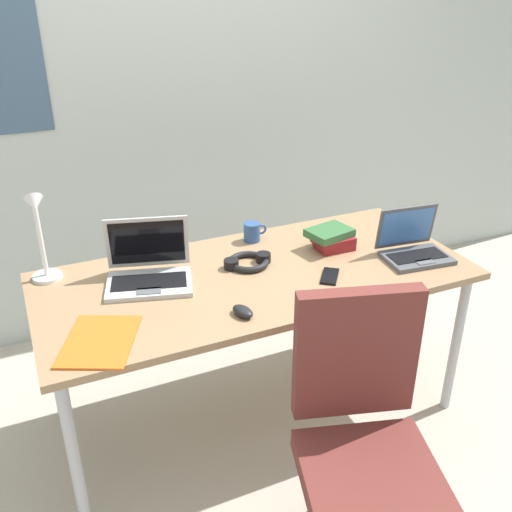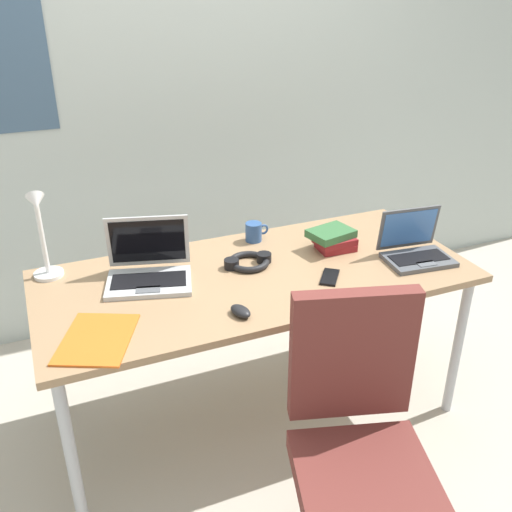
{
  "view_description": "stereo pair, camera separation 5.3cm",
  "coord_description": "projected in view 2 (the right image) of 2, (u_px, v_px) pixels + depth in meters",
  "views": [
    {
      "loc": [
        -0.86,
        -1.93,
        1.88
      ],
      "look_at": [
        0.0,
        0.0,
        0.82
      ],
      "focal_mm": 40.4,
      "sensor_mm": 36.0,
      "label": 1
    },
    {
      "loc": [
        -0.82,
        -1.95,
        1.88
      ],
      "look_at": [
        0.0,
        0.0,
        0.82
      ],
      "focal_mm": 40.4,
      "sensor_mm": 36.0,
      "label": 2
    }
  ],
  "objects": [
    {
      "name": "ground_plane",
      "position": [
        256.0,
        410.0,
        2.73
      ],
      "size": [
        12.0,
        12.0,
        0.0
      ],
      "primitive_type": "plane",
      "color": "#B7AD9E"
    },
    {
      "name": "wall_back",
      "position": [
        176.0,
        90.0,
        3.06
      ],
      "size": [
        6.0,
        0.13,
        2.6
      ],
      "color": "#B2BCB7",
      "rests_on": "ground_plane"
    },
    {
      "name": "desk",
      "position": [
        256.0,
        285.0,
        2.43
      ],
      "size": [
        1.8,
        0.8,
        0.74
      ],
      "color": "#9E7A56",
      "rests_on": "ground_plane"
    },
    {
      "name": "desk_lamp",
      "position": [
        42.0,
        235.0,
        2.27
      ],
      "size": [
        0.12,
        0.18,
        0.4
      ],
      "color": "white",
      "rests_on": "desk"
    },
    {
      "name": "laptop_near_mouse",
      "position": [
        149.0,
        269.0,
        2.33
      ],
      "size": [
        0.39,
        0.35,
        0.25
      ],
      "color": "#B7BABC",
      "rests_on": "desk"
    },
    {
      "name": "laptop_front_left",
      "position": [
        415.0,
        250.0,
        2.5
      ],
      "size": [
        0.3,
        0.25,
        0.21
      ],
      "color": "#515459",
      "rests_on": "desk"
    },
    {
      "name": "computer_mouse",
      "position": [
        241.0,
        311.0,
        2.1
      ],
      "size": [
        0.08,
        0.11,
        0.03
      ],
      "primitive_type": "ellipsoid",
      "rotation": [
        0.0,
        0.0,
        0.29
      ],
      "color": "black",
      "rests_on": "desk"
    },
    {
      "name": "cell_phone",
      "position": [
        330.0,
        277.0,
        2.36
      ],
      "size": [
        0.13,
        0.15,
        0.01
      ],
      "primitive_type": "cube",
      "rotation": [
        0.0,
        0.0,
        -0.66
      ],
      "color": "black",
      "rests_on": "desk"
    },
    {
      "name": "headphones",
      "position": [
        248.0,
        262.0,
        2.46
      ],
      "size": [
        0.21,
        0.18,
        0.04
      ],
      "color": "black",
      "rests_on": "desk"
    },
    {
      "name": "book_stack",
      "position": [
        333.0,
        239.0,
        2.58
      ],
      "size": [
        0.22,
        0.18,
        0.09
      ],
      "color": "maroon",
      "rests_on": "desk"
    },
    {
      "name": "paper_folder_back_right",
      "position": [
        97.0,
        339.0,
        1.97
      ],
      "size": [
        0.34,
        0.38,
        0.01
      ],
      "primitive_type": "cube",
      "rotation": [
        0.0,
        0.0,
        -0.43
      ],
      "color": "orange",
      "rests_on": "desk"
    },
    {
      "name": "coffee_mug",
      "position": [
        254.0,
        232.0,
        2.67
      ],
      "size": [
        0.11,
        0.08,
        0.09
      ],
      "color": "#2D518C",
      "rests_on": "desk"
    },
    {
      "name": "office_chair",
      "position": [
        358.0,
        466.0,
        1.91
      ],
      "size": [
        0.55,
        0.6,
        0.97
      ],
      "color": "black",
      "rests_on": "ground_plane"
    }
  ]
}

